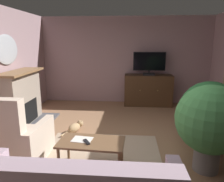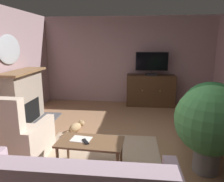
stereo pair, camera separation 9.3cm
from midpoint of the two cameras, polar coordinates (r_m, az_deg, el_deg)
ground_plane at (r=3.88m, az=2.91°, el=-17.04°), size 5.85×7.36×0.04m
wall_back at (r=6.81m, az=4.67°, el=8.17°), size 5.85×0.10×2.70m
rug_central at (r=3.68m, az=-3.05°, el=-18.42°), size 2.07×2.10×0.01m
fireplace at (r=5.39m, az=-22.00°, el=-2.02°), size 0.85×1.49×1.28m
wall_mirror_oval at (r=5.36m, az=-25.42°, el=10.05°), size 0.06×0.91×0.67m
tv_cabinet at (r=6.62m, az=10.68°, el=-0.01°), size 1.44×0.53×0.95m
television at (r=6.43m, az=11.04°, el=7.40°), size 0.95×0.20×0.69m
coffee_table at (r=3.33m, az=-5.04°, el=-14.11°), size 1.02×0.58×0.46m
tv_remote at (r=3.26m, az=-6.33°, el=-13.37°), size 0.13×0.17×0.02m
folded_newspaper at (r=3.36m, az=-7.49°, el=-12.71°), size 0.33×0.26×0.01m
armchair_by_fireplace at (r=3.92m, az=-23.88°, el=-11.88°), size 0.97×0.93×1.14m
potted_plant_on_hearth_side at (r=3.43m, az=25.56°, el=-7.55°), size 1.02×1.02×1.33m
potted_plant_tall_palm_by_window at (r=4.15m, az=25.53°, el=-5.38°), size 1.07×1.07×1.26m
cat at (r=4.79m, az=-9.02°, el=-9.46°), size 0.36×0.60×0.21m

